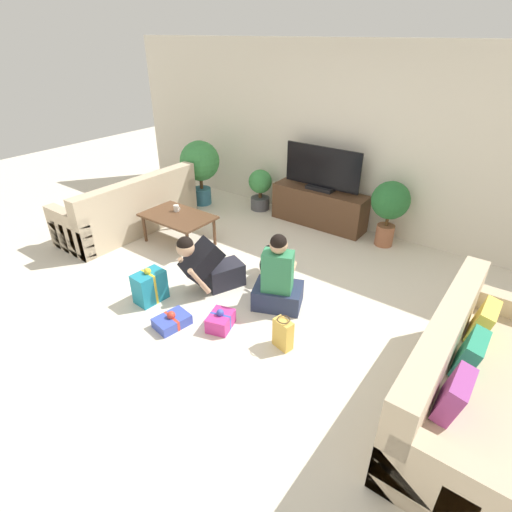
% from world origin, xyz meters
% --- Properties ---
extents(ground_plane, '(16.00, 16.00, 0.00)m').
position_xyz_m(ground_plane, '(0.00, 0.00, 0.00)').
color(ground_plane, beige).
extents(wall_back, '(8.40, 0.06, 2.60)m').
position_xyz_m(wall_back, '(0.00, 2.63, 1.30)').
color(wall_back, silver).
rests_on(wall_back, ground_plane).
extents(sofa_left, '(0.82, 2.09, 0.84)m').
position_xyz_m(sofa_left, '(-2.44, 0.50, 0.30)').
color(sofa_left, '#C6B293').
rests_on(sofa_left, ground_plane).
extents(sofa_right, '(0.82, 2.09, 0.84)m').
position_xyz_m(sofa_right, '(2.43, -0.09, 0.30)').
color(sofa_right, '#C6B293').
rests_on(sofa_right, ground_plane).
extents(coffee_table, '(0.99, 0.64, 0.43)m').
position_xyz_m(coffee_table, '(-1.50, 0.60, 0.39)').
color(coffee_table, brown).
rests_on(coffee_table, ground_plane).
extents(tv_console, '(1.49, 0.41, 0.57)m').
position_xyz_m(tv_console, '(-0.23, 2.36, 0.28)').
color(tv_console, brown).
rests_on(tv_console, ground_plane).
extents(tv, '(1.21, 0.20, 0.65)m').
position_xyz_m(tv, '(-0.23, 2.36, 0.86)').
color(tv, black).
rests_on(tv, tv_console).
extents(potted_plant_back_left, '(0.39, 0.39, 0.68)m').
position_xyz_m(potted_plant_back_left, '(-1.32, 2.31, 0.39)').
color(potted_plant_back_left, '#4C4C51').
rests_on(potted_plant_back_left, ground_plane).
extents(potted_plant_corner_left, '(0.66, 0.66, 1.09)m').
position_xyz_m(potted_plant_corner_left, '(-2.29, 1.90, 0.71)').
color(potted_plant_corner_left, '#336B84').
rests_on(potted_plant_corner_left, ground_plane).
extents(potted_plant_back_right, '(0.52, 0.52, 0.93)m').
position_xyz_m(potted_plant_back_right, '(0.86, 2.31, 0.61)').
color(potted_plant_back_right, '#A36042').
rests_on(potted_plant_back_right, ground_plane).
extents(person_kneeling, '(0.57, 0.79, 0.76)m').
position_xyz_m(person_kneeling, '(-0.35, -0.02, 0.33)').
color(person_kneeling, '#23232D').
rests_on(person_kneeling, ground_plane).
extents(person_sitting, '(0.63, 0.60, 0.90)m').
position_xyz_m(person_sitting, '(0.47, 0.19, 0.32)').
color(person_sitting, '#283351').
rests_on(person_sitting, ground_plane).
extents(dog, '(0.34, 0.53, 0.35)m').
position_xyz_m(dog, '(0.03, 0.62, 0.22)').
color(dog, black).
rests_on(dog, ground_plane).
extents(gift_box_a, '(0.24, 0.36, 0.42)m').
position_xyz_m(gift_box_a, '(-0.74, -0.58, 0.18)').
color(gift_box_a, teal).
rests_on(gift_box_a, ground_plane).
extents(gift_box_b, '(0.30, 0.34, 0.22)m').
position_xyz_m(gift_box_b, '(0.21, -0.47, 0.08)').
color(gift_box_b, '#CC3389').
rests_on(gift_box_b, ground_plane).
extents(gift_box_c, '(0.30, 0.38, 0.18)m').
position_xyz_m(gift_box_c, '(-0.21, -0.75, 0.06)').
color(gift_box_c, '#3D51BC').
rests_on(gift_box_c, ground_plane).
extents(gift_bag_a, '(0.21, 0.15, 0.34)m').
position_xyz_m(gift_bag_a, '(0.88, -0.33, 0.16)').
color(gift_bag_a, '#E5B74C').
rests_on(gift_bag_a, ground_plane).
extents(mug, '(0.12, 0.08, 0.09)m').
position_xyz_m(mug, '(-1.62, 0.70, 0.48)').
color(mug, silver).
rests_on(mug, coffee_table).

